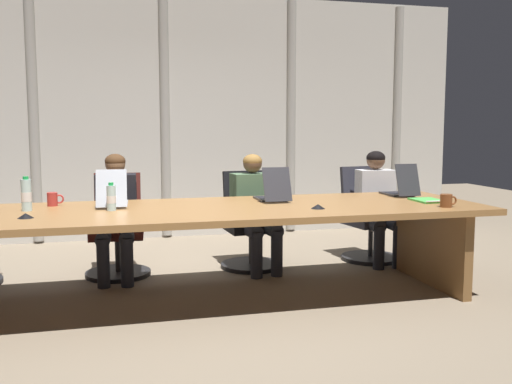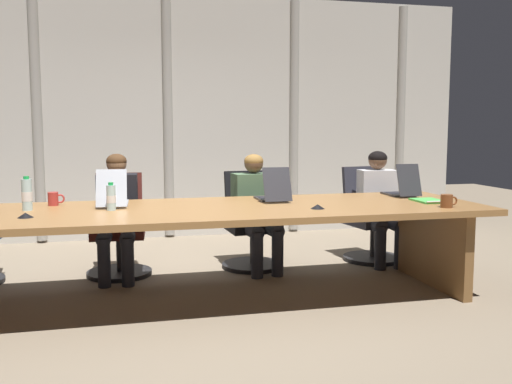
{
  "view_description": "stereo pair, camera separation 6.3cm",
  "coord_description": "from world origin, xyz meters",
  "px_view_note": "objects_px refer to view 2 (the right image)",
  "views": [
    {
      "loc": [
        -0.7,
        -4.45,
        1.39
      ],
      "look_at": [
        0.48,
        0.11,
        0.85
      ],
      "focal_mm": 40.61,
      "sensor_mm": 36.0,
      "label": 1
    },
    {
      "loc": [
        -0.64,
        -4.47,
        1.39
      ],
      "look_at": [
        0.48,
        0.11,
        0.85
      ],
      "focal_mm": 40.61,
      "sensor_mm": 36.0,
      "label": 2
    }
  ],
  "objects_px": {
    "person_center": "(257,205)",
    "coffee_mug_near": "(447,201)",
    "conference_mic_middle": "(25,215)",
    "office_chair_left_mid": "(119,237)",
    "person_right_mid": "(380,200)",
    "water_bottle_secondary": "(111,198)",
    "coffee_mug_far": "(54,199)",
    "spiral_notepad": "(429,201)",
    "person_left_mid": "(117,209)",
    "laptop_right_mid": "(401,190)",
    "water_bottle_primary": "(27,195)",
    "conference_mic_left_side": "(318,207)",
    "office_chair_center": "(251,232)",
    "laptop_center": "(273,194)",
    "office_chair_right_mid": "(370,226)",
    "laptop_left_mid": "(113,198)"
  },
  "relations": [
    {
      "from": "person_center",
      "to": "laptop_right_mid",
      "type": "bearing_deg",
      "value": 60.51
    },
    {
      "from": "conference_mic_left_side",
      "to": "office_chair_center",
      "type": "bearing_deg",
      "value": 100.01
    },
    {
      "from": "laptop_right_mid",
      "to": "person_left_mid",
      "type": "height_order",
      "value": "person_left_mid"
    },
    {
      "from": "water_bottle_secondary",
      "to": "coffee_mug_far",
      "type": "distance_m",
      "value": 0.6
    },
    {
      "from": "water_bottle_secondary",
      "to": "conference_mic_middle",
      "type": "distance_m",
      "value": 0.63
    },
    {
      "from": "water_bottle_primary",
      "to": "laptop_right_mid",
      "type": "bearing_deg",
      "value": 2.83
    },
    {
      "from": "conference_mic_middle",
      "to": "spiral_notepad",
      "type": "bearing_deg",
      "value": 1.8
    },
    {
      "from": "person_right_mid",
      "to": "coffee_mug_far",
      "type": "relative_size",
      "value": 8.68
    },
    {
      "from": "office_chair_center",
      "to": "person_left_mid",
      "type": "xyz_separation_m",
      "value": [
        -1.28,
        -0.16,
        0.29
      ]
    },
    {
      "from": "laptop_center",
      "to": "coffee_mug_far",
      "type": "distance_m",
      "value": 1.8
    },
    {
      "from": "office_chair_center",
      "to": "office_chair_left_mid",
      "type": "bearing_deg",
      "value": -93.41
    },
    {
      "from": "office_chair_right_mid",
      "to": "spiral_notepad",
      "type": "height_order",
      "value": "office_chair_right_mid"
    },
    {
      "from": "laptop_left_mid",
      "to": "coffee_mug_far",
      "type": "distance_m",
      "value": 0.48
    },
    {
      "from": "water_bottle_primary",
      "to": "person_right_mid",
      "type": "bearing_deg",
      "value": 12.05
    },
    {
      "from": "office_chair_left_mid",
      "to": "person_right_mid",
      "type": "xyz_separation_m",
      "value": [
        2.58,
        -0.16,
        0.29
      ]
    },
    {
      "from": "laptop_right_mid",
      "to": "coffee_mug_far",
      "type": "distance_m",
      "value": 3.04
    },
    {
      "from": "office_chair_center",
      "to": "coffee_mug_far",
      "type": "relative_size",
      "value": 7.19
    },
    {
      "from": "office_chair_center",
      "to": "water_bottle_primary",
      "type": "relative_size",
      "value": 3.58
    },
    {
      "from": "conference_mic_left_side",
      "to": "coffee_mug_near",
      "type": "bearing_deg",
      "value": -9.97
    },
    {
      "from": "person_center",
      "to": "coffee_mug_near",
      "type": "distance_m",
      "value": 1.8
    },
    {
      "from": "office_chair_center",
      "to": "coffee_mug_far",
      "type": "xyz_separation_m",
      "value": [
        -1.78,
        -0.61,
        0.46
      ]
    },
    {
      "from": "laptop_right_mid",
      "to": "person_left_mid",
      "type": "distance_m",
      "value": 2.6
    },
    {
      "from": "laptop_right_mid",
      "to": "person_right_mid",
      "type": "relative_size",
      "value": 0.37
    },
    {
      "from": "office_chair_right_mid",
      "to": "coffee_mug_near",
      "type": "xyz_separation_m",
      "value": [
        -0.03,
        -1.47,
        0.45
      ]
    },
    {
      "from": "office_chair_left_mid",
      "to": "person_left_mid",
      "type": "xyz_separation_m",
      "value": [
        -0.01,
        -0.16,
        0.29
      ]
    },
    {
      "from": "water_bottle_primary",
      "to": "office_chair_center",
      "type": "bearing_deg",
      "value": 23.72
    },
    {
      "from": "office_chair_right_mid",
      "to": "person_center",
      "type": "relative_size",
      "value": 0.86
    },
    {
      "from": "person_right_mid",
      "to": "water_bottle_primary",
      "type": "xyz_separation_m",
      "value": [
        -3.25,
        -0.69,
        0.23
      ]
    },
    {
      "from": "conference_mic_left_side",
      "to": "water_bottle_primary",
      "type": "bearing_deg",
      "value": 168.61
    },
    {
      "from": "water_bottle_primary",
      "to": "water_bottle_secondary",
      "type": "bearing_deg",
      "value": -13.18
    },
    {
      "from": "laptop_left_mid",
      "to": "person_center",
      "type": "distance_m",
      "value": 1.46
    },
    {
      "from": "laptop_center",
      "to": "water_bottle_primary",
      "type": "xyz_separation_m",
      "value": [
        -1.96,
        -0.11,
        0.06
      ]
    },
    {
      "from": "coffee_mug_near",
      "to": "spiral_notepad",
      "type": "relative_size",
      "value": 0.46
    },
    {
      "from": "water_bottle_primary",
      "to": "conference_mic_middle",
      "type": "relative_size",
      "value": 2.38
    },
    {
      "from": "laptop_right_mid",
      "to": "coffee_mug_far",
      "type": "relative_size",
      "value": 3.18
    },
    {
      "from": "office_chair_right_mid",
      "to": "office_chair_left_mid",
      "type": "bearing_deg",
      "value": -98.65
    },
    {
      "from": "conference_mic_middle",
      "to": "spiral_notepad",
      "type": "height_order",
      "value": "conference_mic_middle"
    },
    {
      "from": "office_chair_left_mid",
      "to": "person_right_mid",
      "type": "distance_m",
      "value": 2.6
    },
    {
      "from": "office_chair_left_mid",
      "to": "person_right_mid",
      "type": "height_order",
      "value": "person_right_mid"
    },
    {
      "from": "water_bottle_primary",
      "to": "conference_mic_left_side",
      "type": "height_order",
      "value": "water_bottle_primary"
    },
    {
      "from": "spiral_notepad",
      "to": "office_chair_left_mid",
      "type": "bearing_deg",
      "value": 157.12
    },
    {
      "from": "office_chair_right_mid",
      "to": "coffee_mug_near",
      "type": "bearing_deg",
      "value": -10.03
    },
    {
      "from": "water_bottle_secondary",
      "to": "person_left_mid",
      "type": "bearing_deg",
      "value": 87.1
    },
    {
      "from": "water_bottle_secondary",
      "to": "spiral_notepad",
      "type": "height_order",
      "value": "water_bottle_secondary"
    },
    {
      "from": "person_center",
      "to": "water_bottle_secondary",
      "type": "xyz_separation_m",
      "value": [
        -1.35,
        -0.84,
        0.22
      ]
    },
    {
      "from": "office_chair_right_mid",
      "to": "water_bottle_primary",
      "type": "xyz_separation_m",
      "value": [
        -3.22,
        -0.86,
        0.52
      ]
    },
    {
      "from": "person_left_mid",
      "to": "conference_mic_left_side",
      "type": "distance_m",
      "value": 1.89
    },
    {
      "from": "conference_mic_left_side",
      "to": "spiral_notepad",
      "type": "xyz_separation_m",
      "value": [
        1.06,
        0.17,
        -0.01
      ]
    },
    {
      "from": "coffee_mug_near",
      "to": "conference_mic_middle",
      "type": "xyz_separation_m",
      "value": [
        -3.15,
        0.25,
        -0.03
      ]
    },
    {
      "from": "laptop_center",
      "to": "person_right_mid",
      "type": "bearing_deg",
      "value": -65.3
    }
  ]
}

